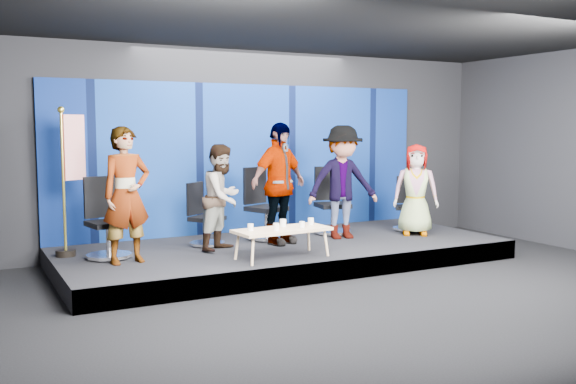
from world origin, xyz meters
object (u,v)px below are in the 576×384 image
Objects in this scene: panelist_a at (126,195)px; mug_b at (276,227)px; panelist_c at (279,184)px; coffee_table at (282,231)px; flag_stand at (70,177)px; chair_c at (264,216)px; panelist_b at (222,197)px; panelist_d at (342,182)px; mug_c at (283,223)px; chair_a at (107,231)px; chair_d at (331,212)px; mug_d at (302,225)px; mug_a at (250,227)px; chair_b at (204,225)px; chair_e at (408,213)px; panelist_e at (416,190)px; mug_e at (311,221)px.

panelist_a is 2.09m from mug_b.
panelist_c is 1.24m from coffee_table.
flag_stand is at bearing 112.16° from panelist_a.
coffee_table is at bearing -125.60° from chair_c.
panelist_d is at bearing -35.14° from panelist_b.
chair_a is at bearing 156.12° from mug_c.
panelist_b reaches higher than chair_d.
chair_c is 0.63× the size of panelist_d.
panelist_a is 2.47m from mug_d.
chair_c is at bearing -26.83° from flag_stand.
panelist_d reaches higher than chair_c.
panelist_d is 19.64× the size of mug_a.
chair_b is 1.63m from mug_b.
chair_e reaches higher than coffee_table.
flag_stand reaches higher than panelist_e.
panelist_b is 15.90× the size of mug_e.
panelist_b is at bearing 127.05° from mug_c.
mug_c is 1.18× the size of mug_d.
chair_e is 9.59× the size of mug_e.
mug_a is 1.06× the size of mug_d.
mug_d is 3.40m from flag_stand.
chair_e is 5.82m from flag_stand.
panelist_d is at bearing -20.81° from panelist_c.
mug_e is 0.05× the size of flag_stand.
chair_b is at bearing 17.99° from panelist_a.
chair_c is 1.41m from mug_c.
mug_e is at bearing -84.45° from chair_b.
chair_b reaches higher than mug_b.
flag_stand is (-4.33, 0.11, 0.75)m from chair_d.
mug_a is at bearing -145.40° from panelist_d.
chair_d is 0.76m from panelist_d.
mug_c is (-0.36, -0.86, -0.49)m from panelist_c.
mug_c is (0.09, 0.15, 0.09)m from coffee_table.
panelist_c is at bearing 46.25° from mug_a.
panelist_c is at bearing -142.06° from chair_e.
mug_b is at bearing -161.75° from mug_e.
chair_b is at bearing 121.20° from mug_d.
chair_d is 2.13m from mug_d.
panelist_e is at bearing -15.66° from chair_a.
panelist_a reaches higher than mug_c.
panelist_c is at bearing 95.25° from mug_e.
chair_e is at bearing -29.66° from flag_stand.
flag_stand reaches higher than panelist_b.
flag_stand is at bearing 143.87° from mug_a.
mug_e is (-2.40, -0.59, -0.31)m from panelist_e.
mug_c is at bearing -130.35° from chair_d.
panelist_b is at bearing 92.90° from mug_a.
chair_d is at bearing -158.38° from chair_e.
mug_a is at bearing -141.24° from chair_c.
coffee_table is (-2.94, -0.70, -0.39)m from panelist_e.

